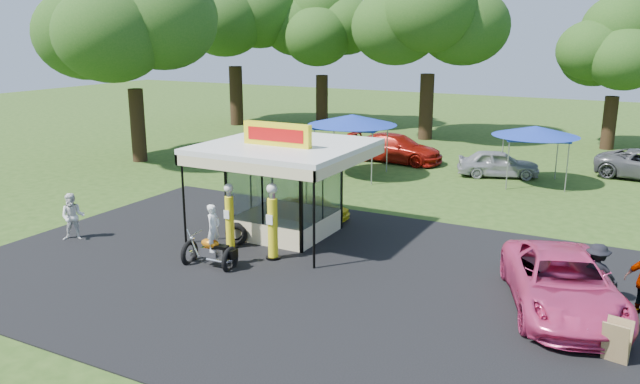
% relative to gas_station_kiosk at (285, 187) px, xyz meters
% --- Properties ---
extents(ground, '(120.00, 120.00, 0.00)m').
position_rel_gas_station_kiosk_xyz_m(ground, '(2.00, -4.99, -1.78)').
color(ground, '#2A4816').
rests_on(ground, ground).
extents(asphalt_apron, '(20.00, 14.00, 0.04)m').
position_rel_gas_station_kiosk_xyz_m(asphalt_apron, '(2.00, -2.99, -1.76)').
color(asphalt_apron, black).
rests_on(asphalt_apron, ground).
extents(gas_station_kiosk, '(5.40, 5.40, 4.18)m').
position_rel_gas_station_kiosk_xyz_m(gas_station_kiosk, '(0.00, 0.00, 0.00)').
color(gas_station_kiosk, white).
rests_on(gas_station_kiosk, ground).
extents(gas_pump_left, '(0.43, 0.43, 2.31)m').
position_rel_gas_station_kiosk_xyz_m(gas_pump_left, '(-0.87, -2.22, -0.68)').
color(gas_pump_left, black).
rests_on(gas_pump_left, ground).
extents(gas_pump_right, '(0.48, 0.48, 2.56)m').
position_rel_gas_station_kiosk_xyz_m(gas_pump_right, '(0.97, -2.41, -0.55)').
color(gas_pump_right, black).
rests_on(gas_pump_right, ground).
extents(motorcycle, '(1.83, 0.96, 2.14)m').
position_rel_gas_station_kiosk_xyz_m(motorcycle, '(-0.34, -3.88, -0.95)').
color(motorcycle, black).
rests_on(motorcycle, ground).
extents(spare_tires, '(0.96, 0.84, 0.78)m').
position_rel_gas_station_kiosk_xyz_m(spare_tires, '(-0.97, -1.73, -1.41)').
color(spare_tires, black).
rests_on(spare_tires, ground).
extents(a_frame_sign, '(0.60, 0.60, 1.01)m').
position_rel_gas_station_kiosk_xyz_m(a_frame_sign, '(11.21, -4.39, -1.27)').
color(a_frame_sign, '#593819').
rests_on(a_frame_sign, ground).
extents(kiosk_car, '(2.82, 1.13, 0.96)m').
position_rel_gas_station_kiosk_xyz_m(kiosk_car, '(-0.00, 2.21, -1.30)').
color(kiosk_car, yellow).
rests_on(kiosk_car, ground).
extents(pink_sedan, '(4.26, 6.13, 1.55)m').
position_rel_gas_station_kiosk_xyz_m(pink_sedan, '(9.75, -2.07, -1.01)').
color(pink_sedan, '#D73A75').
rests_on(pink_sedan, ground).
extents(spectator_west, '(1.06, 1.02, 1.71)m').
position_rel_gas_station_kiosk_xyz_m(spectator_west, '(-6.34, -4.04, -0.93)').
color(spectator_west, white).
rests_on(spectator_west, ground).
extents(spectator_east_a, '(1.20, 0.80, 1.73)m').
position_rel_gas_station_kiosk_xyz_m(spectator_east_a, '(10.50, -1.23, -0.92)').
color(spectator_east_a, black).
rests_on(spectator_east_a, ground).
extents(bg_car_a, '(4.57, 2.12, 1.45)m').
position_rel_gas_station_kiosk_xyz_m(bg_car_a, '(-7.20, 12.03, -1.06)').
color(bg_car_a, beige).
rests_on(bg_car_a, ground).
extents(bg_car_b, '(5.58, 2.66, 1.57)m').
position_rel_gas_station_kiosk_xyz_m(bg_car_b, '(-1.26, 14.25, -1.00)').
color(bg_car_b, '#9E140C').
rests_on(bg_car_b, ground).
extents(bg_car_c, '(4.35, 2.85, 1.38)m').
position_rel_gas_station_kiosk_xyz_m(bg_car_c, '(4.73, 13.18, -1.09)').
color(bg_car_c, '#9D9DA2').
rests_on(bg_car_c, ground).
extents(tent_west, '(4.54, 4.54, 3.17)m').
position_rel_gas_station_kiosk_xyz_m(tent_west, '(-1.97, 9.85, 1.09)').
color(tent_west, gray).
rests_on(tent_west, ground).
extents(tent_east, '(4.08, 4.08, 2.85)m').
position_rel_gas_station_kiosk_xyz_m(tent_east, '(6.55, 12.31, 0.80)').
color(tent_east, gray).
rests_on(tent_east, ground).
extents(oak_far_a, '(10.83, 10.83, 12.83)m').
position_rel_gas_station_kiosk_xyz_m(oak_far_a, '(-17.78, 22.06, 6.38)').
color(oak_far_a, black).
rests_on(oak_far_a, ground).
extents(oak_far_b, '(9.14, 9.14, 10.90)m').
position_rel_gas_station_kiosk_xyz_m(oak_far_b, '(-11.53, 24.74, 5.18)').
color(oak_far_b, black).
rests_on(oak_far_b, ground).
extents(oak_far_c, '(10.67, 10.67, 12.58)m').
position_rel_gas_station_kiosk_xyz_m(oak_far_c, '(-2.28, 22.48, 6.20)').
color(oak_far_c, black).
rests_on(oak_far_c, ground).
extents(oak_far_d, '(7.74, 7.74, 9.22)m').
position_rel_gas_station_kiosk_xyz_m(oak_far_d, '(9.10, 24.25, 4.09)').
color(oak_far_d, black).
rests_on(oak_far_d, ground).
extents(oak_near, '(10.55, 10.55, 12.15)m').
position_rel_gas_station_kiosk_xyz_m(oak_near, '(-14.31, 7.59, 5.83)').
color(oak_near, black).
rests_on(oak_near, ground).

